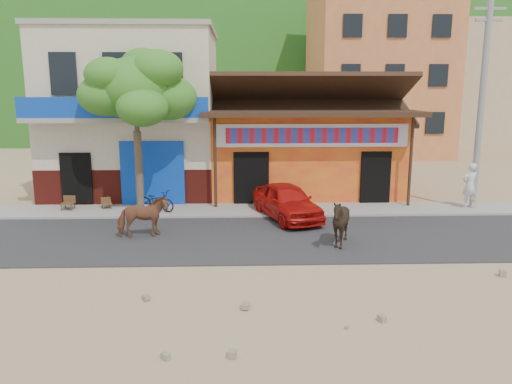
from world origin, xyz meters
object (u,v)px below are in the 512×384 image
(red_car, at_px, (287,201))
(cafe_chair_right, at_px, (67,197))
(utility_pole, at_px, (481,103))
(pedestrian, at_px, (470,186))
(cow_tan, at_px, (143,217))
(cow_dark, at_px, (340,222))
(cafe_chair_left, at_px, (106,198))
(scooter, at_px, (156,201))
(tree, at_px, (137,131))

(red_car, distance_m, cafe_chair_right, 8.34)
(utility_pole, height_order, pedestrian, utility_pole)
(red_car, bearing_deg, utility_pole, -9.35)
(cow_tan, distance_m, pedestrian, 12.36)
(cow_tan, distance_m, cow_dark, 6.11)
(utility_pole, bearing_deg, cow_dark, -143.50)
(utility_pole, height_order, cafe_chair_left, utility_pole)
(cow_dark, bearing_deg, scooter, -153.52)
(cow_tan, relative_size, scooter, 1.03)
(scooter, relative_size, cafe_chair_left, 1.94)
(cafe_chair_left, bearing_deg, tree, -39.01)
(cow_tan, xyz_separation_m, scooter, (-0.09, 3.16, -0.18))
(red_car, distance_m, scooter, 4.93)
(cow_dark, distance_m, red_car, 3.55)
(cow_dark, distance_m, cafe_chair_left, 9.41)
(cow_tan, distance_m, scooter, 3.17)
(utility_pole, xyz_separation_m, scooter, (-12.20, -0.22, -3.60))
(cow_dark, relative_size, cafe_chair_left, 1.89)
(pedestrian, bearing_deg, red_car, -2.46)
(cafe_chair_right, bearing_deg, tree, -3.77)
(tree, bearing_deg, cow_tan, -77.74)
(tree, height_order, pedestrian, tree)
(pedestrian, height_order, cafe_chair_left, pedestrian)
(tree, bearing_deg, cow_dark, -32.80)
(cafe_chair_left, distance_m, cafe_chair_right, 1.42)
(cow_tan, height_order, scooter, cow_tan)
(utility_pole, distance_m, pedestrian, 3.13)
(red_car, relative_size, scooter, 2.47)
(utility_pole, relative_size, red_car, 2.13)
(scooter, xyz_separation_m, cafe_chair_left, (-2.00, 0.49, -0.01))
(cafe_chair_right, bearing_deg, cow_dark, -23.74)
(utility_pole, xyz_separation_m, pedestrian, (-0.20, -0.08, -3.12))
(cow_dark, bearing_deg, red_car, 172.66)
(tree, height_order, cow_tan, tree)
(cow_tan, bearing_deg, red_car, -79.62)
(cow_dark, bearing_deg, tree, -151.12)
(cafe_chair_left, bearing_deg, cow_tan, -80.62)
(tree, relative_size, pedestrian, 3.43)
(cafe_chair_right, bearing_deg, cafe_chair_left, 9.46)
(cow_dark, height_order, pedestrian, pedestrian)
(utility_pole, bearing_deg, cafe_chair_left, 178.91)
(cow_tan, distance_m, cafe_chair_left, 4.21)
(cow_tan, bearing_deg, cafe_chair_right, 30.91)
(scooter, distance_m, pedestrian, 12.01)
(red_car, height_order, cafe_chair_right, red_car)
(utility_pole, relative_size, pedestrian, 4.57)
(cow_tan, bearing_deg, pedestrian, -88.85)
(utility_pole, height_order, cow_dark, utility_pole)
(cafe_chair_left, bearing_deg, scooter, -34.10)
(scooter, bearing_deg, cow_dark, -99.99)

